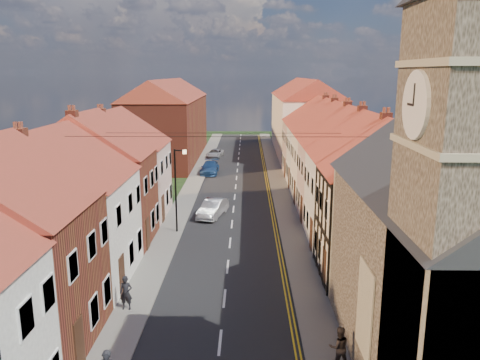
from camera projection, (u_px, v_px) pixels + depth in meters
The scene contains 20 objects.
road at pixel (235, 197), 43.38m from camera, with size 7.00×90.00×0.02m, color black.
pavement_left at pixel (187, 196), 43.44m from camera, with size 1.80×90.00×0.12m, color gray.
pavement_right at pixel (282, 197), 43.31m from camera, with size 1.80×90.00×0.12m, color gray.
cottage_r_tudor at pixel (396, 201), 25.39m from camera, with size 8.30×5.20×9.00m.
cottage_r_white_near at pixel (371, 179), 30.65m from camera, with size 8.30×6.00×9.00m.
cottage_r_cream_mid at pixel (353, 163), 35.91m from camera, with size 8.30×5.20×9.00m.
cottage_r_pink at pixel (340, 152), 41.17m from camera, with size 8.30×6.00×9.00m.
cottage_r_white_far at pixel (329, 143), 46.43m from camera, with size 8.30×5.20×9.00m.
cottage_r_cream_far at pixel (321, 136), 51.70m from camera, with size 8.30×6.00×9.00m.
cottage_l_white at pixel (52, 205), 24.95m from camera, with size 8.30×6.90×8.80m.
cottage_l_brick_mid at pixel (89, 177), 30.86m from camera, with size 8.30×5.70×9.10m.
cottage_l_pink at pixel (114, 163), 36.55m from camera, with size 8.30×6.30×8.80m.
block_right_far at pixel (304, 116), 66.43m from camera, with size 8.30×24.20×10.50m.
block_left_far at pixel (168, 119), 61.82m from camera, with size 8.30×24.20×10.50m.
lamppost at pixel (177, 185), 32.90m from camera, with size 0.88×0.15×6.00m.
car_mid at pixel (213, 208), 37.43m from camera, with size 1.46×4.19×1.38m, color #94949A.
car_far at pixel (210, 168), 53.36m from camera, with size 1.90×4.68×1.36m, color navy.
car_distant at pixel (215, 153), 63.69m from camera, with size 1.84×3.98×1.11m, color #B9BDC2.
pedestrian_right at pixel (339, 347), 18.04m from camera, with size 0.80×0.62×1.65m, color black.
pedestrian_left_b at pixel (126, 293), 22.42m from camera, with size 0.61×0.40×1.68m, color black.
Camera 1 is at (1.12, -11.91, 11.27)m, focal length 35.00 mm.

